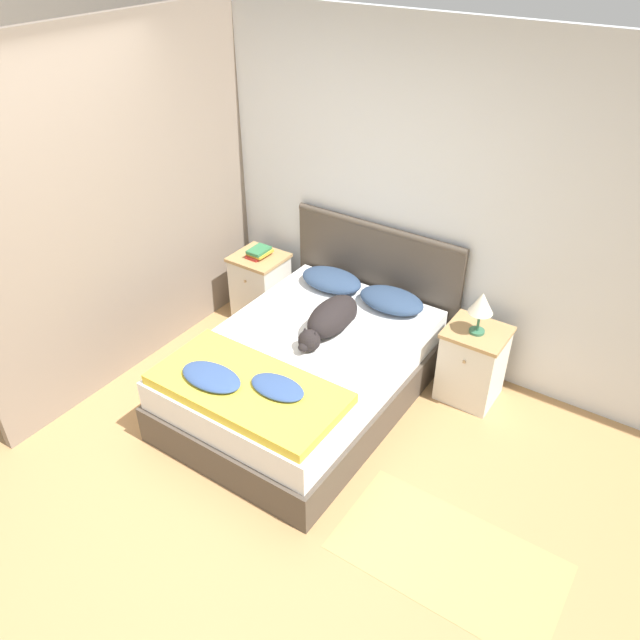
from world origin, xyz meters
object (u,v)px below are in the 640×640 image
object	(u,v)px
bed	(305,373)
book_stack	(259,252)
pillow_left	(331,280)
dog	(330,319)
nightstand_right	(472,364)
table_lamp	(481,305)
pillow_right	(391,300)
nightstand_left	(260,286)

from	to	relation	value
bed	book_stack	xyz separation A→B (m)	(-0.99, 0.73, 0.38)
bed	book_stack	bearing A→B (deg)	143.32
pillow_left	dog	distance (m)	0.63
nightstand_right	table_lamp	xyz separation A→B (m)	(0.00, -0.02, 0.53)
pillow_right	pillow_left	bearing A→B (deg)	180.00
table_lamp	nightstand_left	bearing A→B (deg)	179.35
nightstand_right	pillow_left	distance (m)	1.30
bed	nightstand_right	world-z (taller)	nightstand_right
table_lamp	dog	bearing A→B (deg)	-153.41
nightstand_right	pillow_right	xyz separation A→B (m)	(-0.72, 0.04, 0.28)
pillow_right	dog	distance (m)	0.57
pillow_right	table_lamp	xyz separation A→B (m)	(0.72, -0.07, 0.25)
nightstand_left	nightstand_right	xyz separation A→B (m)	(1.98, 0.00, 0.00)
nightstand_right	pillow_right	distance (m)	0.77
nightstand_right	dog	size ratio (longest dim) A/B	0.80
table_lamp	pillow_right	bearing A→B (deg)	174.78
bed	pillow_right	xyz separation A→B (m)	(0.27, 0.77, 0.32)
bed	pillow_left	world-z (taller)	pillow_left
bed	pillow_left	xyz separation A→B (m)	(-0.27, 0.77, 0.32)
pillow_left	pillow_right	world-z (taller)	same
pillow_right	table_lamp	bearing A→B (deg)	-5.22
bed	nightstand_left	xyz separation A→B (m)	(-0.99, 0.73, 0.05)
bed	nightstand_left	bearing A→B (deg)	143.68
nightstand_left	dog	bearing A→B (deg)	-24.89
dog	nightstand_right	bearing A→B (deg)	27.69
nightstand_left	book_stack	bearing A→B (deg)	57.44
bed	pillow_right	world-z (taller)	pillow_right
book_stack	bed	bearing A→B (deg)	-36.68
nightstand_left	pillow_right	xyz separation A→B (m)	(1.26, 0.04, 0.28)
pillow_left	bed	bearing A→B (deg)	-70.41
bed	nightstand_right	bearing A→B (deg)	36.32
nightstand_right	pillow_left	xyz separation A→B (m)	(-1.26, 0.04, 0.28)
nightstand_left	nightstand_right	bearing A→B (deg)	0.00
bed	book_stack	distance (m)	1.29
pillow_left	dog	world-z (taller)	dog
nightstand_right	dog	distance (m)	1.10
bed	table_lamp	distance (m)	1.35
bed	nightstand_left	distance (m)	1.23
nightstand_left	dog	xyz separation A→B (m)	(1.05, -0.49, 0.32)
pillow_left	pillow_right	size ratio (longest dim) A/B	1.00
nightstand_left	pillow_left	size ratio (longest dim) A/B	1.14
pillow_right	table_lamp	size ratio (longest dim) A/B	1.61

